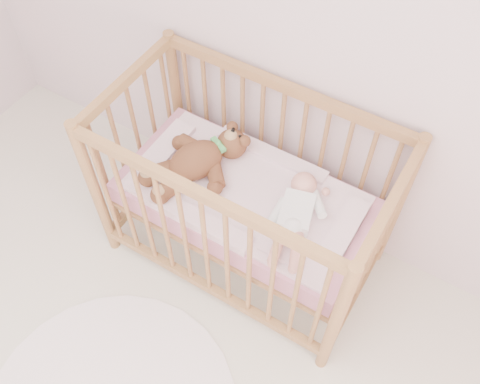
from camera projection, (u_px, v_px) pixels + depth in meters
The scene contains 6 objects.
wall_back at pixel (305, 9), 2.12m from camera, with size 4.00×0.02×2.70m, color silver.
crib at pixel (245, 199), 2.62m from camera, with size 1.36×0.76×1.00m, color #A78147, non-canonical shape.
mattress at pixel (245, 201), 2.63m from camera, with size 1.22×0.62×0.13m, color #C67B8E.
blanket at pixel (245, 192), 2.57m from camera, with size 1.10×0.58×0.06m, color #F5A9BD, non-canonical shape.
baby at pixel (297, 211), 2.41m from camera, with size 0.26×0.55×0.13m, color white, non-canonical shape.
teddy_bear at pixel (196, 162), 2.57m from camera, with size 0.42×0.60×0.17m, color brown, non-canonical shape.
Camera 1 is at (0.73, 0.30, 2.64)m, focal length 40.00 mm.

